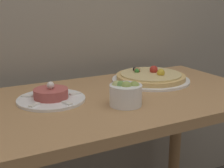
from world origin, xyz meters
The scene contains 4 objects.
dining_table centered at (0.00, 0.30, 0.64)m, with size 1.14×0.61×0.78m.
pizza_plate centered at (0.24, 0.42, 0.80)m, with size 0.33×0.33×0.06m.
tartare_plate centered at (-0.21, 0.36, 0.79)m, with size 0.24×0.24×0.07m.
small_bowl centered at (-0.01, 0.20, 0.82)m, with size 0.11×0.11×0.08m.
Camera 1 is at (-0.50, -0.65, 1.12)m, focal length 50.00 mm.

